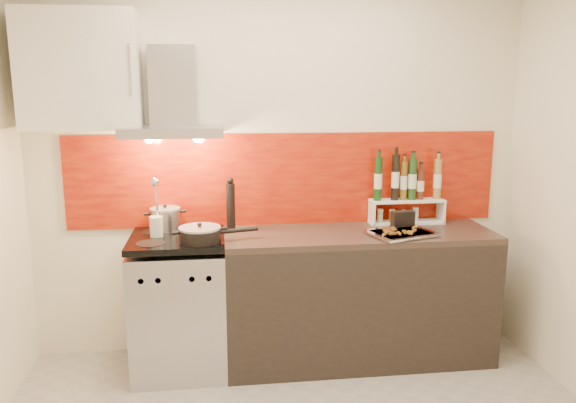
{
  "coord_description": "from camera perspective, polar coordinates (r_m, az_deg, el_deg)",
  "views": [
    {
      "loc": [
        -0.43,
        -2.44,
        1.85
      ],
      "look_at": [
        0.0,
        0.95,
        1.15
      ],
      "focal_mm": 35.0,
      "sensor_mm": 36.0,
      "label": 1
    }
  ],
  "objects": [
    {
      "name": "range_hood",
      "position": [
        3.69,
        -11.58,
        9.67
      ],
      "size": [
        0.62,
        0.5,
        0.61
      ],
      "color": "#B7B7BA",
      "rests_on": "back_wall"
    },
    {
      "name": "back_wall",
      "position": [
        3.91,
        -0.84,
        3.47
      ],
      "size": [
        3.4,
        0.02,
        2.6
      ],
      "primitive_type": "cube",
      "color": "silver",
      "rests_on": "ground"
    },
    {
      "name": "caddy_box",
      "position": [
        3.89,
        11.57,
        -1.91
      ],
      "size": [
        0.16,
        0.09,
        0.13
      ],
      "primitive_type": "cube",
      "rotation": [
        0.0,
        0.0,
        0.14
      ],
      "color": "black",
      "rests_on": "counter"
    },
    {
      "name": "counter",
      "position": [
        3.92,
        7.08,
        -9.44
      ],
      "size": [
        1.8,
        0.6,
        0.9
      ],
      "color": "black",
      "rests_on": "ground"
    },
    {
      "name": "range_stove",
      "position": [
        3.82,
        -10.94,
        -10.31
      ],
      "size": [
        0.6,
        0.6,
        0.91
      ],
      "color": "#B7B7BA",
      "rests_on": "ground"
    },
    {
      "name": "utensil_jar",
      "position": [
        3.66,
        -13.26,
        -1.85
      ],
      "size": [
        0.08,
        0.13,
        0.4
      ],
      "color": "silver",
      "rests_on": "range_stove"
    },
    {
      "name": "pepper_mill",
      "position": [
        3.74,
        -5.84,
        -0.42
      ],
      "size": [
        0.06,
        0.06,
        0.37
      ],
      "color": "black",
      "rests_on": "counter"
    },
    {
      "name": "stock_pot",
      "position": [
        3.84,
        -12.34,
        -1.71
      ],
      "size": [
        0.2,
        0.2,
        0.17
      ],
      "color": "#B7B7BA",
      "rests_on": "range_stove"
    },
    {
      "name": "upper_cabinet",
      "position": [
        3.76,
        -20.31,
        12.39
      ],
      "size": [
        0.7,
        0.35,
        0.72
      ],
      "primitive_type": "cube",
      "color": "white",
      "rests_on": "back_wall"
    },
    {
      "name": "backsplash",
      "position": [
        3.91,
        -0.09,
        2.3
      ],
      "size": [
        3.0,
        0.02,
        0.64
      ],
      "primitive_type": "cube",
      "color": "#7F0706",
      "rests_on": "back_wall"
    },
    {
      "name": "baking_tray",
      "position": [
        3.74,
        11.39,
        -3.15
      ],
      "size": [
        0.48,
        0.42,
        0.03
      ],
      "color": "silver",
      "rests_on": "counter"
    },
    {
      "name": "saute_pan",
      "position": [
        3.52,
        -8.82,
        -3.29
      ],
      "size": [
        0.5,
        0.26,
        0.12
      ],
      "color": "black",
      "rests_on": "range_stove"
    },
    {
      "name": "step_shelf",
      "position": [
        4.03,
        11.94,
        0.84
      ],
      "size": [
        0.53,
        0.14,
        0.49
      ],
      "color": "white",
      "rests_on": "counter"
    }
  ]
}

